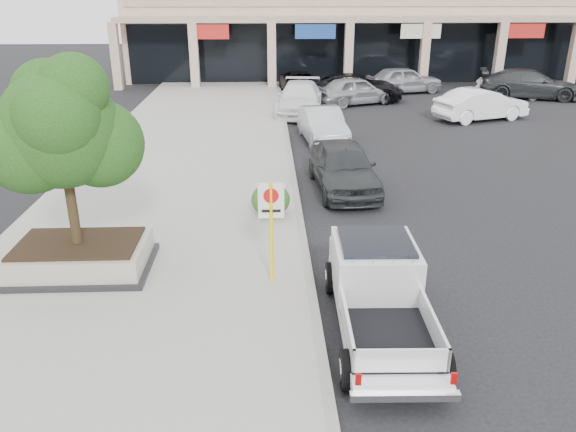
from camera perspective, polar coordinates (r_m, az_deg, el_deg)
The scene contains 19 objects.
ground at distance 12.44m, azimuth 9.59°, elevation -7.96°, with size 120.00×120.00×0.00m, color black.
sidewalk at distance 17.86m, azimuth -11.93°, elevation 1.68°, with size 8.00×52.00×0.15m, color gray.
curb at distance 17.62m, azimuth 0.84°, elevation 1.90°, with size 0.20×52.00×0.15m, color gray.
strip_mall at distance 45.68m, azimuth 11.63°, elevation 19.96°, with size 40.55×12.43×9.50m.
planter at distance 13.74m, azimuth -20.38°, elevation -3.85°, with size 3.20×2.20×0.68m.
planter_tree at distance 12.90m, azimuth -21.35°, elevation 8.28°, with size 2.90×2.55×4.00m.
no_parking_sign at distance 11.89m, azimuth -1.71°, elevation -0.32°, with size 0.55×0.09×2.30m.
hedge at distance 15.89m, azimuth -1.78°, elevation 1.66°, with size 1.10×0.99×0.94m, color #1D4E16.
pickup_truck at distance 10.85m, azimuth 9.42°, elevation -8.07°, with size 1.81×4.90×1.54m, color silver, non-canonical shape.
curb_car_a at distance 18.41m, azimuth 5.65°, elevation 5.02°, with size 1.86×4.62×1.57m, color #2B2E2F.
curb_car_b at distance 24.36m, azimuth 3.53°, elevation 9.19°, with size 1.54×4.42×1.45m, color #AEB1B7.
curb_car_c at distance 30.08m, azimuth 1.18°, elevation 11.87°, with size 2.24×5.52×1.60m, color white.
curb_car_d at distance 35.84m, azimuth 1.27°, elevation 13.33°, with size 2.24×4.87×1.35m, color black.
lot_car_a at distance 32.75m, azimuth 6.89°, elevation 12.55°, with size 1.87×4.65×1.58m, color #9C9FA3.
lot_car_b at distance 30.13m, azimuth 19.03°, elevation 10.66°, with size 1.65×4.74×1.56m, color white.
lot_car_c at distance 37.43m, azimuth 23.36°, elevation 12.21°, with size 2.35×5.78×1.68m, color #2A2D2F.
lot_car_d at distance 33.83m, azimuth 6.86°, elevation 12.84°, with size 2.60×5.63×1.57m, color black.
lot_car_e at distance 36.98m, azimuth 11.68°, elevation 13.40°, with size 1.95×4.84×1.65m, color #9D9FA5.
lot_car_f at distance 37.38m, azimuth 21.91°, elevation 12.18°, with size 1.47×4.20×1.38m, color silver.
Camera 1 is at (-2.48, -10.51, 6.18)m, focal length 35.00 mm.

